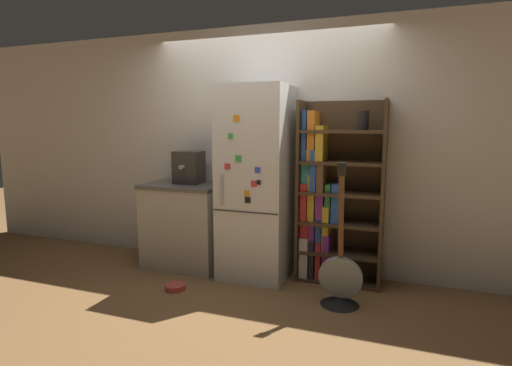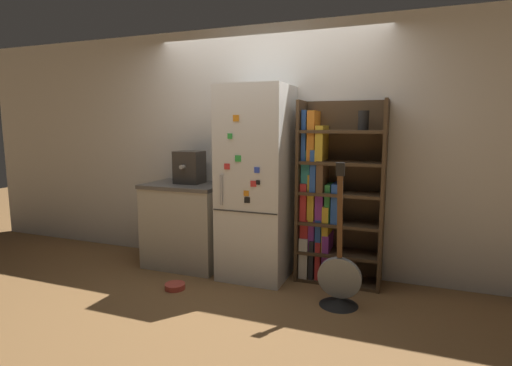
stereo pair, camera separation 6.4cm
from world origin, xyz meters
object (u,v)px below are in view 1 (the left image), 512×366
(espresso_machine, at_px, (189,167))
(pet_bowl, at_px, (175,286))
(refrigerator, at_px, (256,183))
(bookshelf, at_px, (329,200))
(guitar, at_px, (340,285))

(espresso_machine, xyz_separation_m, pet_bowl, (0.21, -0.68, -1.07))
(refrigerator, relative_size, bookshelf, 1.08)
(refrigerator, distance_m, pet_bowl, 1.28)
(espresso_machine, relative_size, guitar, 0.28)
(bookshelf, height_order, pet_bowl, bookshelf)
(guitar, bearing_deg, pet_bowl, -172.23)
(espresso_machine, relative_size, pet_bowl, 1.80)
(refrigerator, height_order, espresso_machine, refrigerator)
(bookshelf, xyz_separation_m, pet_bowl, (-1.32, -0.79, -0.79))
(espresso_machine, bearing_deg, guitar, -15.22)
(guitar, bearing_deg, espresso_machine, 164.78)
(espresso_machine, bearing_deg, refrigerator, -4.19)
(bookshelf, bearing_deg, espresso_machine, -176.08)
(bookshelf, relative_size, pet_bowl, 9.15)
(refrigerator, bearing_deg, espresso_machine, 175.81)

